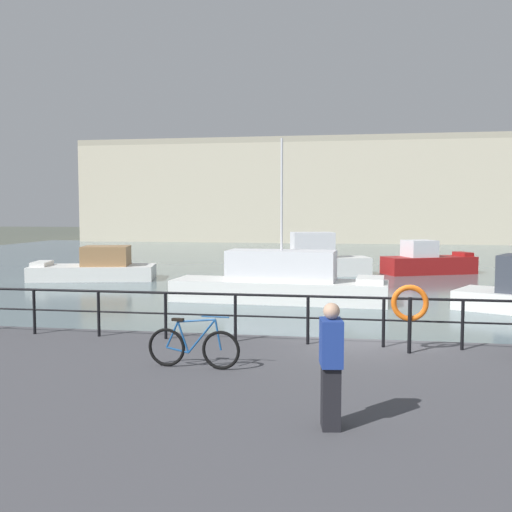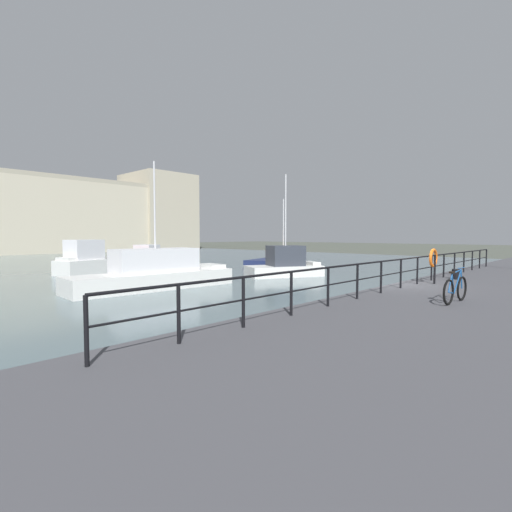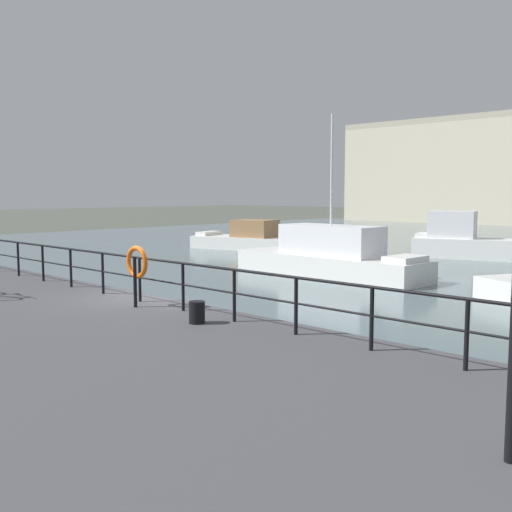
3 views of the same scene
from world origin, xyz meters
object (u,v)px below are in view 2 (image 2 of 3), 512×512
Objects in this scene: harbor_building at (34,215)px; parked_bicycle at (455,289)px; moored_red_daysailer at (279,259)px; life_ring_stand at (433,259)px; mooring_bollard at (456,274)px; moored_blue_motorboat at (90,261)px; moored_small_launch at (151,259)px; moored_green_narrowboat at (285,265)px; moored_white_yacht at (155,273)px.

harbor_building reaches higher than parked_bicycle.
moored_red_daysailer is 25.47m from parked_bicycle.
harbor_building is 47.74m from moored_red_daysailer.
parked_bicycle is at bearing -97.51° from harbor_building.
harbor_building is 50.19× the size of life_ring_stand.
parked_bicycle is 4.02× the size of mooring_bollard.
moored_blue_motorboat reaches higher than parked_bicycle.
life_ring_stand is (4.02, 1.92, 0.59)m from parked_bicycle.
moored_red_daysailer is 12.07m from moored_small_launch.
parked_bicycle is 6.54m from mooring_bollard.
moored_white_yacht is at bearing -159.89° from moored_green_narrowboat.
moored_blue_motorboat is 6.85m from moored_small_launch.
moored_red_daysailer is 17.01m from moored_white_yacht.
harbor_building is 12.11× the size of moored_blue_motorboat.
moored_red_daysailer is 21.57m from life_ring_stand.
moored_small_launch is at bearing 78.77° from parked_bicycle.
moored_green_narrowboat reaches higher than parked_bicycle.
moored_red_daysailer is (7.22, -46.85, -5.64)m from harbor_building.
harbor_building is at bearing 82.56° from moored_red_daysailer.
moored_small_launch reaches higher than mooring_bollard.
harbor_building is 39.11m from moored_small_launch.
moored_small_launch is at bearing 83.19° from life_ring_stand.
moored_green_narrowboat is (-6.46, -5.90, 0.14)m from moored_red_daysailer.
moored_green_narrowboat is (0.77, -52.74, -5.50)m from harbor_building.
moored_green_narrowboat is at bearing 75.10° from mooring_bollard.
life_ring_stand is (3.40, -23.97, 1.01)m from moored_blue_motorboat.
parked_bicycle is (-7.13, -27.97, 0.66)m from moored_small_launch.
life_ring_stand is at bearing 81.80° from moored_blue_motorboat.
moored_white_yacht is 14.94m from mooring_bollard.
parked_bicycle reaches higher than mooring_bollard.
moored_white_yacht reaches higher than moored_blue_motorboat.
moored_white_yacht is (-16.34, -4.70, 0.17)m from moored_red_daysailer.
moored_red_daysailer is at bearing 19.02° from moored_white_yacht.
parked_bicycle is at bearing -97.48° from moored_green_narrowboat.
life_ring_stand reaches higher than parked_bicycle.
moored_green_narrowboat is 13.26m from life_ring_stand.
moored_small_launch is at bearing 126.77° from moored_green_narrowboat.
harbor_building is at bearing 63.83° from moored_small_launch.
moored_blue_motorboat is 0.80× the size of moored_green_narrowboat.
moored_red_daysailer reaches higher than mooring_bollard.
moored_green_narrowboat reaches higher than moored_blue_motorboat.
moored_green_narrowboat is at bearing 58.58° from parked_bicycle.
life_ring_stand is at bearing 28.57° from parked_bicycle.
harbor_building is at bearing -117.62° from moored_blue_motorboat.
harbor_building is 65.18m from mooring_bollard.
moored_small_launch is 4.28× the size of life_ring_stand.
moored_blue_motorboat is at bearing -101.34° from harbor_building.
harbor_building is 52.64m from moored_white_yacht.
parked_bicycle is (0.33, -15.10, 0.56)m from moored_white_yacht.
harbor_building is 11.74× the size of moored_small_launch.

